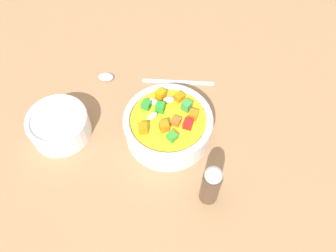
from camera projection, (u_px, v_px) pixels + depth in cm
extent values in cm
cube|color=#9E754F|center=(168.00, 137.00, 60.44)|extent=(140.00, 140.00, 2.00)
cylinder|color=white|center=(168.00, 127.00, 57.73)|extent=(15.09, 15.09, 4.48)
torus|color=white|center=(168.00, 119.00, 55.55)|extent=(15.39, 15.39, 1.21)
cylinder|color=gold|center=(168.00, 120.00, 55.69)|extent=(12.77, 12.77, 0.40)
cube|color=green|center=(172.00, 137.00, 52.98)|extent=(1.70, 1.70, 1.07)
cube|color=green|center=(160.00, 107.00, 55.81)|extent=(1.84, 1.84, 1.67)
cube|color=orange|center=(164.00, 126.00, 53.69)|extent=(2.03, 2.03, 1.69)
cube|color=red|center=(188.00, 124.00, 54.11)|extent=(1.77, 1.77, 1.41)
ellipsoid|color=beige|center=(169.00, 100.00, 57.07)|extent=(2.27, 2.39, 1.10)
ellipsoid|color=beige|center=(152.00, 116.00, 55.33)|extent=(2.26, 1.72, 0.86)
cube|color=green|center=(187.00, 106.00, 55.98)|extent=(1.48, 1.48, 1.71)
cube|color=#D56123|center=(177.00, 120.00, 54.77)|extent=(1.63, 1.63, 1.01)
cube|color=orange|center=(160.00, 94.00, 57.34)|extent=(1.57, 1.57, 1.71)
cube|color=orange|center=(143.00, 128.00, 53.52)|extent=(2.03, 2.03, 1.59)
cube|color=orange|center=(179.00, 97.00, 57.33)|extent=(1.75, 1.75, 1.19)
ellipsoid|color=beige|center=(154.00, 102.00, 56.94)|extent=(1.54, 2.17, 0.92)
cube|color=#2B8B2F|center=(145.00, 107.00, 56.11)|extent=(1.68, 1.68, 1.33)
cube|color=orange|center=(193.00, 115.00, 55.11)|extent=(1.76, 1.76, 1.42)
cylinder|color=silver|center=(178.00, 81.00, 66.02)|extent=(7.90, 12.86, 0.86)
ellipsoid|color=silver|center=(106.00, 77.00, 66.46)|extent=(3.34, 3.72, 1.02)
cylinder|color=white|center=(60.00, 126.00, 58.11)|extent=(10.56, 10.56, 4.08)
torus|color=white|center=(56.00, 119.00, 56.23)|extent=(10.67, 10.67, 0.84)
cylinder|color=#4C3828|center=(210.00, 187.00, 50.08)|extent=(2.96, 2.96, 7.31)
sphere|color=silver|center=(214.00, 175.00, 46.47)|extent=(2.67, 2.67, 2.67)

